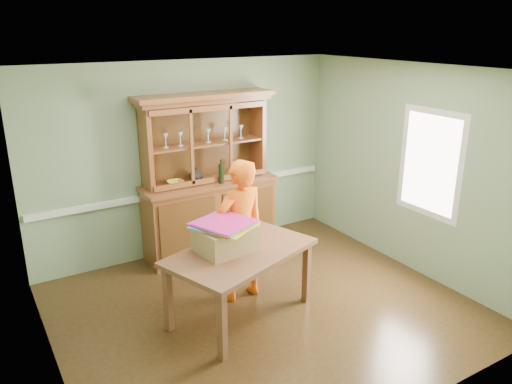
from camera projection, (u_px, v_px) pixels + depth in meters
floor at (264, 309)px, 5.79m from camera, size 4.50×4.50×0.00m
ceiling at (265, 71)px, 4.93m from camera, size 4.50×4.50×0.00m
wall_back at (189, 159)px, 6.98m from camera, size 4.50×0.00×4.50m
wall_left at (42, 244)px, 4.26m from camera, size 0.00×4.00×4.00m
wall_right at (411, 169)px, 6.47m from camera, size 0.00×4.00×4.00m
wall_front at (406, 275)px, 3.74m from camera, size 4.50×0.00×4.50m
chair_rail at (191, 190)px, 7.11m from camera, size 4.41×0.05×0.08m
framed_map at (36, 211)px, 4.45m from camera, size 0.03×0.60×0.46m
window_panel at (430, 164)px, 6.17m from camera, size 0.03×0.96×1.36m
china_hutch at (209, 199)px, 7.03m from camera, size 1.93×0.64×2.27m
dining_table at (240, 258)px, 5.46m from camera, size 1.83×1.43×0.80m
cardboard_box at (226, 238)px, 5.39m from camera, size 0.65×0.54×0.28m
kite_stack at (225, 224)px, 5.32m from camera, size 0.71×0.71×0.06m
person at (240, 231)px, 5.79m from camera, size 0.65×0.45×1.72m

